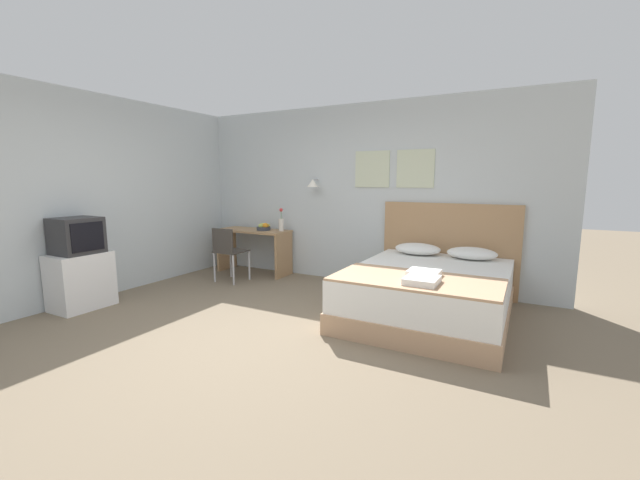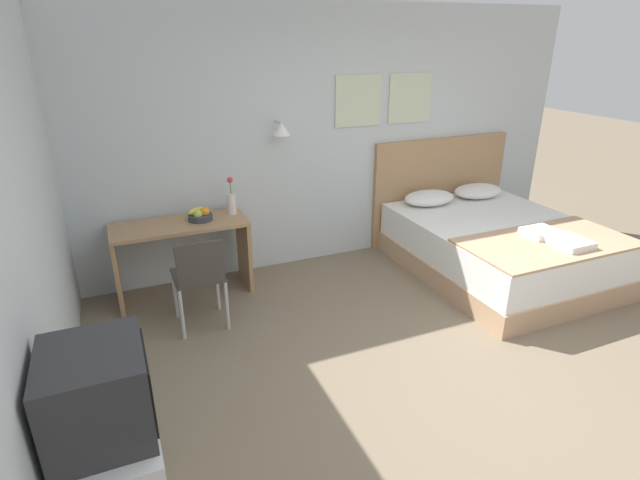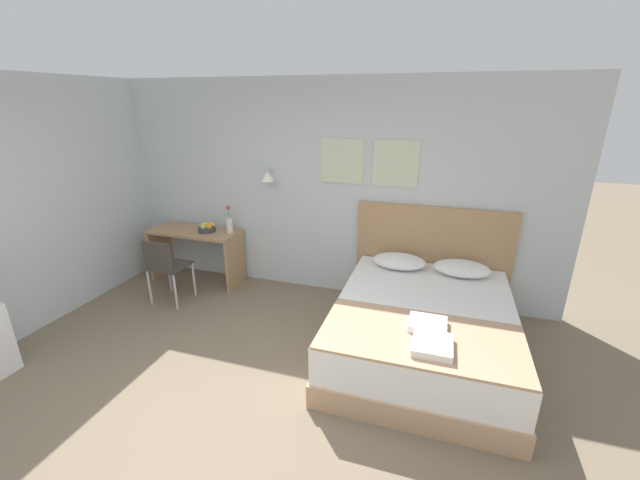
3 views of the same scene
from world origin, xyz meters
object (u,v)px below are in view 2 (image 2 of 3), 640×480
object	(u,v)px
folded_towel_near_foot	(540,232)
television	(97,394)
desk	(182,245)
throw_blanket	(548,243)
fruit_bowl	(200,215)
headboard	(439,189)
flower_vase	(231,201)
bed	(498,248)
desk_chair	(199,275)
folded_towel_mid_bed	(570,242)
pillow_right	(478,191)
pillow_left	(429,198)

from	to	relation	value
folded_towel_near_foot	television	xyz separation A→B (m)	(-3.83, -1.20, 0.28)
desk	throw_blanket	bearing A→B (deg)	-24.67
desk	fruit_bowl	size ratio (longest dim) A/B	5.32
headboard	flower_vase	distance (m)	2.59
throw_blanket	bed	bearing A→B (deg)	90.00
folded_towel_near_foot	desk	bearing A→B (deg)	157.90
bed	desk_chair	xyz separation A→B (m)	(-3.05, 0.12, 0.23)
folded_towel_mid_bed	desk_chair	size ratio (longest dim) A/B	0.39
bed	folded_towel_mid_bed	size ratio (longest dim) A/B	6.35
pillow_right	throw_blanket	world-z (taller)	pillow_right
fruit_bowl	flower_vase	size ratio (longest dim) A/B	0.63
pillow_right	desk	xyz separation A→B (m)	(-3.42, 0.02, -0.12)
fruit_bowl	flower_vase	bearing A→B (deg)	8.84
bed	throw_blanket	distance (m)	0.67
pillow_right	television	size ratio (longest dim) A/B	1.26
television	fruit_bowl	bearing A→B (deg)	70.01
throw_blanket	flower_vase	distance (m)	2.98
headboard	pillow_right	distance (m)	0.44
folded_towel_near_foot	desk_chair	xyz separation A→B (m)	(-3.09, 0.58, -0.11)
folded_towel_mid_bed	desk	size ratio (longest dim) A/B	0.27
pillow_left	folded_towel_near_foot	bearing A→B (deg)	-72.87
television	desk_chair	bearing A→B (deg)	67.46
pillow_left	pillow_right	world-z (taller)	same
headboard	folded_towel_mid_bed	size ratio (longest dim) A/B	5.43
pillow_right	throw_blanket	xyz separation A→B (m)	(-0.34, -1.40, -0.06)
bed	flower_vase	distance (m)	2.77
flower_vase	throw_blanket	bearing A→B (deg)	-29.89
headboard	flower_vase	size ratio (longest dim) A/B	4.84
pillow_right	folded_towel_mid_bed	distance (m)	1.56
folded_towel_mid_bed	desk	distance (m)	3.54
folded_towel_mid_bed	pillow_right	bearing A→B (deg)	81.04
bed	television	world-z (taller)	television
headboard	throw_blanket	distance (m)	1.68
bed	folded_towel_near_foot	world-z (taller)	folded_towel_near_foot
folded_towel_near_foot	flower_vase	size ratio (longest dim) A/B	0.83
flower_vase	television	xyz separation A→B (m)	(-1.22, -2.53, 0.03)
pillow_right	flower_vase	bearing A→B (deg)	178.46
bed	flower_vase	world-z (taller)	flower_vase
throw_blanket	folded_towel_mid_bed	world-z (taller)	folded_towel_mid_bed
folded_towel_near_foot	television	bearing A→B (deg)	-162.59
folded_towel_mid_bed	desk_chair	xyz separation A→B (m)	(-3.14, 0.88, -0.11)
throw_blanket	fruit_bowl	size ratio (longest dim) A/B	6.98
pillow_right	fruit_bowl	bearing A→B (deg)	179.48
pillow_left	television	bearing A→B (deg)	-144.54
pillow_left	pillow_right	distance (m)	0.68
bed	pillow_right	size ratio (longest dim) A/B	3.47
flower_vase	television	distance (m)	2.81
throw_blanket	television	xyz separation A→B (m)	(-3.79, -1.06, 0.32)
desk_chair	fruit_bowl	distance (m)	0.77
flower_vase	television	world-z (taller)	television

